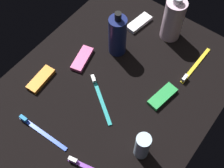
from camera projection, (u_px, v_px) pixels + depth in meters
The scene contains 11 objects.
ground_plane at pixel (112, 90), 97.15cm from camera, with size 84.00×64.00×1.20cm, color black.
lotion_bottle at pixel (118, 35), 98.07cm from camera, with size 6.01×6.01×18.11cm.
bodywash_bottle at pixel (173, 19), 101.39cm from camera, with size 7.11×7.11×17.99cm.
deodorant_stick at pixel (142, 146), 81.13cm from camera, with size 4.19×4.19×10.59cm, color silver.
toothbrush_yellow at pixel (194, 67), 100.35cm from camera, with size 18.03×1.69×2.10cm.
toothbrush_teal at pixel (99, 96), 94.52cm from camera, with size 11.06×15.59×2.10cm.
toothbrush_blue at pixel (40, 131), 88.45cm from camera, with size 2.04×18.04×2.10cm.
snack_bar_white at pixel (139, 23), 110.45cm from camera, with size 10.40×4.00×1.50cm, color white.
snack_bar_green at pixel (162, 96), 94.31cm from camera, with size 10.40×4.00×1.50cm, color green.
snack_bar_pink at pixel (82, 59), 101.92cm from camera, with size 10.40×4.00×1.50cm, color #E55999.
snack_bar_orange at pixel (41, 79), 97.63cm from camera, with size 10.40×4.00×1.50cm, color orange.
Camera 1 is at (-38.54, -29.49, 83.58)cm, focal length 47.56 mm.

